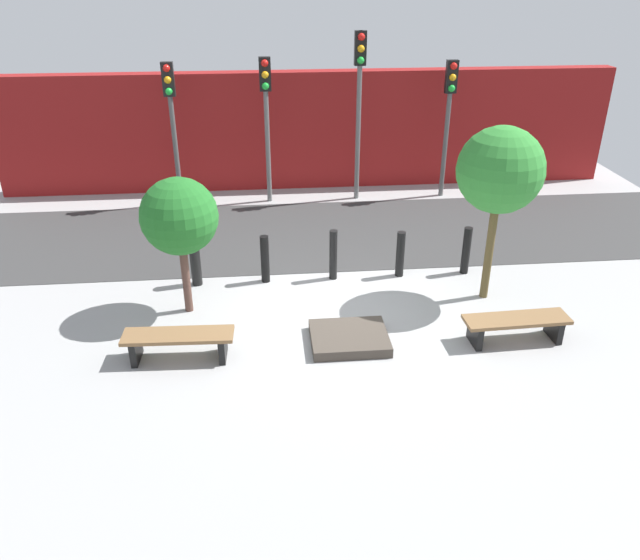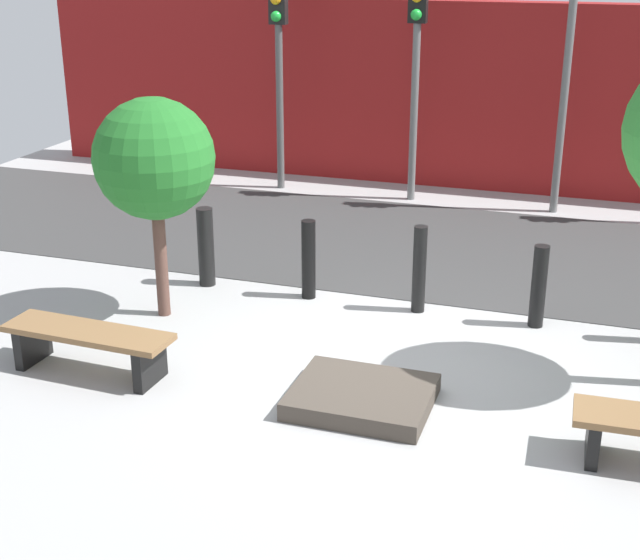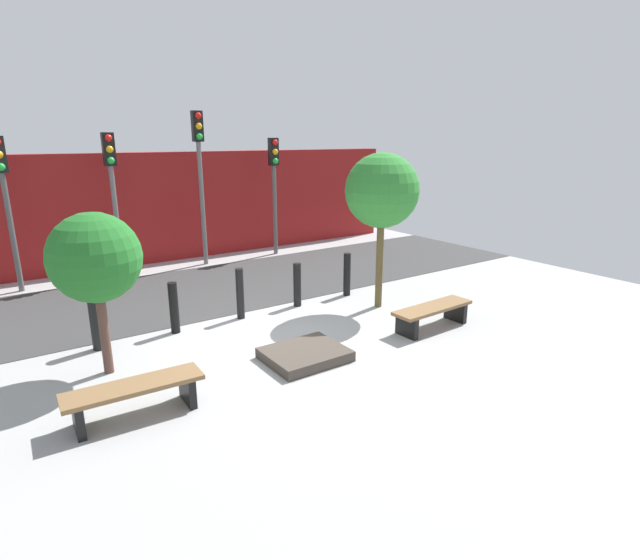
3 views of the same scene
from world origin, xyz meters
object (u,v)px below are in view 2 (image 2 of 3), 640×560
object	(u,v)px
tree_behind_left_bench	(154,160)
bollard_left	(309,260)
traffic_light_west	(278,43)
bench_left	(89,342)
bollard_far_left	(206,247)
traffic_light_mid_east	(571,25)
bollard_center	(419,269)
planter_bed	(362,397)
bollard_right	(539,286)
traffic_light_mid_west	(416,44)

from	to	relation	value
tree_behind_left_bench	bollard_left	distance (m)	2.15
bollard_left	traffic_light_west	bearing A→B (deg)	114.64
tree_behind_left_bench	bollard_left	size ratio (longest dim) A/B	2.58
bench_left	bollard_far_left	world-z (taller)	bollard_far_left
bench_left	bollard_left	bearing A→B (deg)	63.53
tree_behind_left_bench	bench_left	bearing A→B (deg)	-90.00
traffic_light_west	traffic_light_mid_east	size ratio (longest dim) A/B	0.85
bollard_center	planter_bed	bearing A→B (deg)	-90.00
bollard_right	traffic_light_mid_west	size ratio (longest dim) A/B	0.26
bench_left	bollard_center	world-z (taller)	bollard_center
bollard_far_left	bollard_left	world-z (taller)	bollard_far_left
bench_left	traffic_light_west	bearing A→B (deg)	97.92
planter_bed	bollard_center	xyz separation A→B (m)	(0.00, 2.32, 0.42)
traffic_light_mid_east	planter_bed	bearing A→B (deg)	-99.38
tree_behind_left_bench	bollard_left	xyz separation A→B (m)	(1.38, 1.00, -1.31)
planter_bed	traffic_light_mid_west	xyz separation A→B (m)	(-1.13, 6.85, 2.37)
bollard_right	traffic_light_mid_east	xyz separation A→B (m)	(-0.18, 4.53, 2.35)
bollard_center	bollard_right	xyz separation A→B (m)	(1.32, 0.00, -0.04)
bench_left	traffic_light_mid_west	world-z (taller)	traffic_light_mid_west
bollard_right	traffic_light_west	size ratio (longest dim) A/B	0.27
bench_left	traffic_light_mid_east	distance (m)	8.40
planter_bed	traffic_light_west	size ratio (longest dim) A/B	0.36
planter_bed	bollard_center	world-z (taller)	bollard_center
bench_left	traffic_light_mid_east	world-z (taller)	traffic_light_mid_east
tree_behind_left_bench	bollard_right	world-z (taller)	tree_behind_left_bench
bollard_left	bollard_right	bearing A→B (deg)	0.00
tree_behind_left_bench	traffic_light_west	distance (m)	5.61
planter_bed	tree_behind_left_bench	distance (m)	3.45
tree_behind_left_bench	traffic_light_mid_west	world-z (taller)	traffic_light_mid_west
bollard_far_left	tree_behind_left_bench	bearing A→B (deg)	-93.72
bollard_far_left	traffic_light_mid_west	world-z (taller)	traffic_light_mid_west
bench_left	planter_bed	bearing A→B (deg)	6.51
bollard_center	traffic_light_mid_east	distance (m)	5.21
bench_left	bollard_left	distance (m)	2.88
planter_bed	traffic_light_west	world-z (taller)	traffic_light_west
bollard_far_left	traffic_light_mid_east	xyz separation A→B (m)	(3.76, 4.53, 2.33)
traffic_light_mid_east	tree_behind_left_bench	bearing A→B (deg)	-124.68
bench_left	bollard_center	size ratio (longest dim) A/B	1.70
bollard_right	tree_behind_left_bench	bearing A→B (deg)	-166.01
bollard_far_left	traffic_light_mid_west	xyz separation A→B (m)	(1.50, 4.53, 1.97)
tree_behind_left_bench	traffic_light_mid_east	size ratio (longest dim) A/B	0.60
bollard_left	traffic_light_mid_east	bearing A→B (deg)	61.63
bollard_right	bollard_left	bearing A→B (deg)	180.00
planter_bed	bollard_far_left	world-z (taller)	bollard_far_left
bollard_left	tree_behind_left_bench	bearing A→B (deg)	-144.10
bollard_center	bollard_right	size ratio (longest dim) A/B	1.09
tree_behind_left_bench	traffic_light_west	xyz separation A→B (m)	(-0.70, 5.53, 0.63)
planter_bed	traffic_light_mid_east	xyz separation A→B (m)	(1.13, 6.85, 2.73)
bench_left	traffic_light_mid_east	size ratio (longest dim) A/B	0.42
tree_behind_left_bench	traffic_light_mid_west	bearing A→B (deg)	74.20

